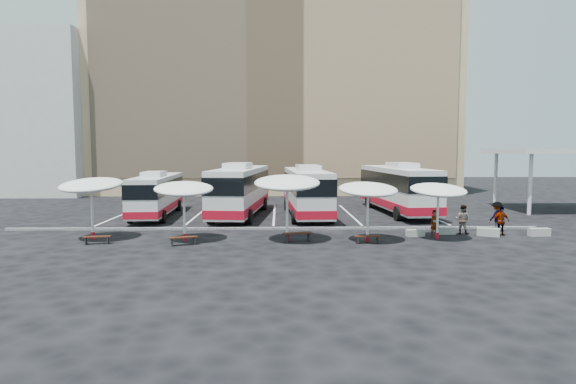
{
  "coord_description": "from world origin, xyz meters",
  "views": [
    {
      "loc": [
        0.34,
        -30.01,
        5.09
      ],
      "look_at": [
        1.0,
        3.0,
        2.2
      ],
      "focal_mm": 30.0,
      "sensor_mm": 36.0,
      "label": 1
    }
  ],
  "objects_px": {
    "sunshade_1": "(184,189)",
    "wood_bench_1": "(183,239)",
    "bus_0": "(157,193)",
    "wood_bench_2": "(298,235)",
    "sunshade_2": "(287,183)",
    "passenger_1": "(463,219)",
    "passenger_3": "(496,217)",
    "sunshade_3": "(368,190)",
    "wood_bench_0": "(97,238)",
    "bus_3": "(397,187)",
    "conc_bench_0": "(415,233)",
    "passenger_2": "(501,221)",
    "sunshade_4": "(438,190)",
    "conc_bench_1": "(446,231)",
    "conc_bench_3": "(539,232)",
    "bus_1": "(241,189)",
    "passenger_0": "(435,223)",
    "sunshade_0": "(91,185)",
    "conc_bench_2": "(488,232)",
    "bus_2": "(306,190)",
    "wood_bench_3": "(368,237)"
  },
  "relations": [
    {
      "from": "conc_bench_0",
      "to": "passenger_2",
      "type": "bearing_deg",
      "value": 1.36
    },
    {
      "from": "conc_bench_1",
      "to": "passenger_1",
      "type": "distance_m",
      "value": 1.25
    },
    {
      "from": "sunshade_2",
      "to": "passenger_2",
      "type": "distance_m",
      "value": 13.04
    },
    {
      "from": "sunshade_4",
      "to": "passenger_3",
      "type": "bearing_deg",
      "value": 27.9
    },
    {
      "from": "passenger_1",
      "to": "passenger_3",
      "type": "distance_m",
      "value": 2.54
    },
    {
      "from": "wood_bench_1",
      "to": "wood_bench_2",
      "type": "bearing_deg",
      "value": 8.57
    },
    {
      "from": "bus_1",
      "to": "sunshade_2",
      "type": "height_order",
      "value": "bus_1"
    },
    {
      "from": "sunshade_2",
      "to": "passenger_2",
      "type": "height_order",
      "value": "sunshade_2"
    },
    {
      "from": "sunshade_3",
      "to": "wood_bench_0",
      "type": "xyz_separation_m",
      "value": [
        -14.8,
        -0.5,
        -2.57
      ]
    },
    {
      "from": "wood_bench_1",
      "to": "conc_bench_1",
      "type": "relative_size",
      "value": 1.37
    },
    {
      "from": "bus_0",
      "to": "wood_bench_2",
      "type": "bearing_deg",
      "value": -48.12
    },
    {
      "from": "sunshade_2",
      "to": "wood_bench_2",
      "type": "bearing_deg",
      "value": -15.29
    },
    {
      "from": "bus_3",
      "to": "sunshade_0",
      "type": "xyz_separation_m",
      "value": [
        -20.23,
        -11.14,
        0.99
      ]
    },
    {
      "from": "sunshade_0",
      "to": "sunshade_2",
      "type": "bearing_deg",
      "value": -4.08
    },
    {
      "from": "conc_bench_2",
      "to": "conc_bench_3",
      "type": "xyz_separation_m",
      "value": [
        3.03,
        -0.03,
        -0.0
      ]
    },
    {
      "from": "sunshade_1",
      "to": "conc_bench_0",
      "type": "xyz_separation_m",
      "value": [
        13.37,
        1.05,
        -2.72
      ]
    },
    {
      "from": "passenger_1",
      "to": "conc_bench_1",
      "type": "bearing_deg",
      "value": 39.48
    },
    {
      "from": "bus_0",
      "to": "wood_bench_3",
      "type": "bearing_deg",
      "value": -40.99
    },
    {
      "from": "sunshade_1",
      "to": "wood_bench_1",
      "type": "distance_m",
      "value": 2.91
    },
    {
      "from": "passenger_0",
      "to": "passenger_3",
      "type": "bearing_deg",
      "value": 13.48
    },
    {
      "from": "sunshade_1",
      "to": "bus_1",
      "type": "bearing_deg",
      "value": 76.94
    },
    {
      "from": "sunshade_0",
      "to": "sunshade_2",
      "type": "xyz_separation_m",
      "value": [
        11.11,
        -0.79,
        0.17
      ]
    },
    {
      "from": "passenger_1",
      "to": "passenger_3",
      "type": "xyz_separation_m",
      "value": [
        2.41,
        0.79,
        0.05
      ]
    },
    {
      "from": "conc_bench_0",
      "to": "conc_bench_2",
      "type": "relative_size",
      "value": 0.85
    },
    {
      "from": "bus_0",
      "to": "wood_bench_2",
      "type": "xyz_separation_m",
      "value": [
        10.43,
        -10.59,
        -1.4
      ]
    },
    {
      "from": "bus_3",
      "to": "wood_bench_2",
      "type": "distance_m",
      "value": 14.9
    },
    {
      "from": "sunshade_3",
      "to": "sunshade_4",
      "type": "relative_size",
      "value": 1.06
    },
    {
      "from": "sunshade_4",
      "to": "passenger_2",
      "type": "distance_m",
      "value": 4.65
    },
    {
      "from": "sunshade_4",
      "to": "wood_bench_1",
      "type": "xyz_separation_m",
      "value": [
        -14.21,
        -1.54,
        -2.46
      ]
    },
    {
      "from": "conc_bench_2",
      "to": "passenger_1",
      "type": "xyz_separation_m",
      "value": [
        -1.24,
        0.74,
        0.65
      ]
    },
    {
      "from": "sunshade_3",
      "to": "wood_bench_3",
      "type": "bearing_deg",
      "value": -99.79
    },
    {
      "from": "bus_1",
      "to": "passenger_1",
      "type": "relative_size",
      "value": 7.44
    },
    {
      "from": "sunshade_1",
      "to": "wood_bench_2",
      "type": "relative_size",
      "value": 2.33
    },
    {
      "from": "bus_3",
      "to": "wood_bench_0",
      "type": "height_order",
      "value": "bus_3"
    },
    {
      "from": "passenger_2",
      "to": "passenger_3",
      "type": "bearing_deg",
      "value": 74.78
    },
    {
      "from": "bus_1",
      "to": "sunshade_2",
      "type": "xyz_separation_m",
      "value": [
        3.4,
        -10.47,
        1.15
      ]
    },
    {
      "from": "sunshade_2",
      "to": "passenger_1",
      "type": "height_order",
      "value": "sunshade_2"
    },
    {
      "from": "passenger_0",
      "to": "conc_bench_1",
      "type": "bearing_deg",
      "value": 33.36
    },
    {
      "from": "bus_2",
      "to": "conc_bench_0",
      "type": "relative_size",
      "value": 11.77
    },
    {
      "from": "sunshade_2",
      "to": "sunshade_1",
      "type": "bearing_deg",
      "value": 177.46
    },
    {
      "from": "wood_bench_2",
      "to": "bus_3",
      "type": "bearing_deg",
      "value": 54.81
    },
    {
      "from": "sunshade_4",
      "to": "conc_bench_2",
      "type": "xyz_separation_m",
      "value": [
        3.33,
        0.85,
        -2.57
      ]
    },
    {
      "from": "conc_bench_3",
      "to": "passenger_2",
      "type": "relative_size",
      "value": 0.71
    },
    {
      "from": "sunshade_0",
      "to": "sunshade_2",
      "type": "distance_m",
      "value": 11.14
    },
    {
      "from": "bus_2",
      "to": "sunshade_1",
      "type": "xyz_separation_m",
      "value": [
        -7.45,
        -10.07,
        0.89
      ]
    },
    {
      "from": "bus_3",
      "to": "conc_bench_0",
      "type": "relative_size",
      "value": 12.22
    },
    {
      "from": "wood_bench_2",
      "to": "conc_bench_2",
      "type": "height_order",
      "value": "wood_bench_2"
    },
    {
      "from": "sunshade_1",
      "to": "wood_bench_1",
      "type": "bearing_deg",
      "value": -82.24
    },
    {
      "from": "conc_bench_3",
      "to": "passenger_0",
      "type": "relative_size",
      "value": 0.78
    },
    {
      "from": "bus_2",
      "to": "sunshade_1",
      "type": "distance_m",
      "value": 12.56
    }
  ]
}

